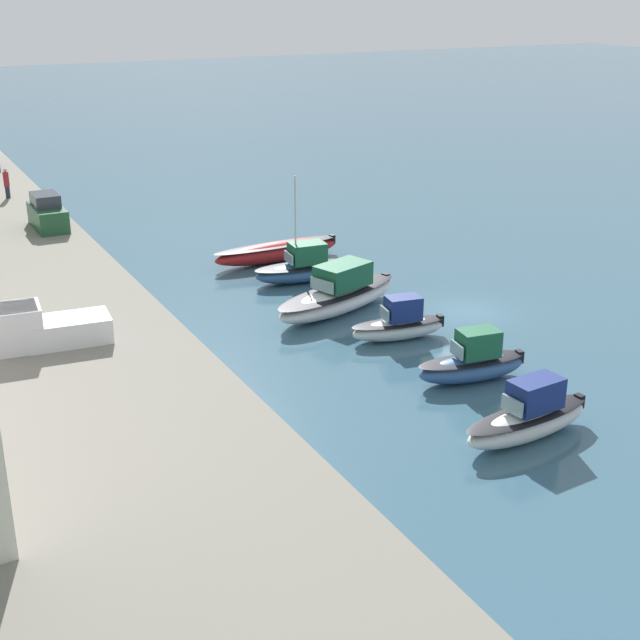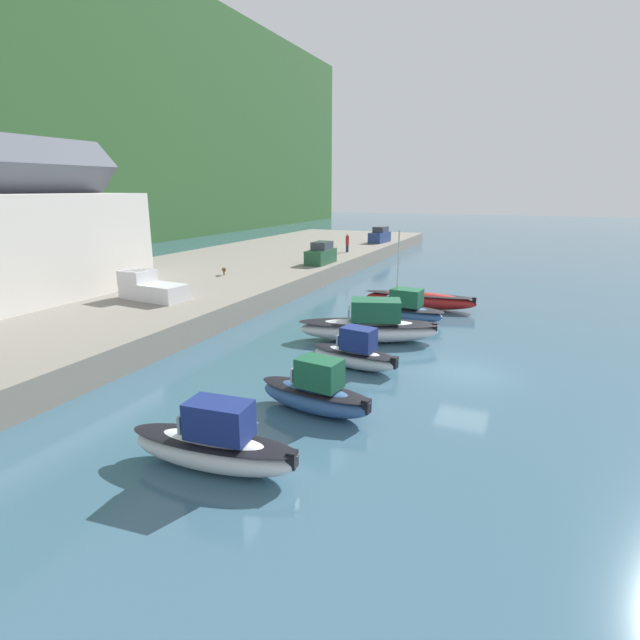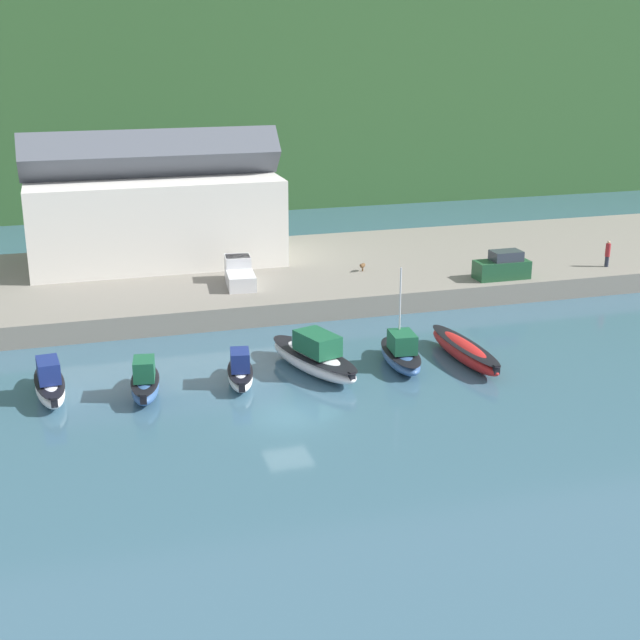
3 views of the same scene
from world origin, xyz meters
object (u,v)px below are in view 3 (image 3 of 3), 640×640
moored_boat_0 (50,384)px  moored_boat_2 (240,372)px  moored_boat_1 (145,382)px  person_on_quay (608,253)px  moored_boat_5 (465,351)px  dog_on_quay (363,266)px  pickup_truck_0 (239,273)px  moored_boat_4 (401,354)px  moored_boat_3 (314,357)px  parked_car_1 (502,267)px

moored_boat_0 → moored_boat_2: size_ratio=1.22×
moored_boat_1 → person_on_quay: bearing=26.6°
moored_boat_5 → dog_on_quay: bearing=90.8°
moored_boat_1 → pickup_truck_0: 18.53m
moored_boat_2 → pickup_truck_0: bearing=87.7°
person_on_quay → dog_on_quay: (-19.45, 4.17, -0.64)m
moored_boat_4 → dog_on_quay: (3.21, 16.66, 1.21)m
moored_boat_5 → dog_on_quay: (-0.97, 16.93, 1.36)m
moored_boat_0 → moored_boat_2: (10.72, -1.03, -0.09)m
moored_boat_5 → person_on_quay: 22.55m
moored_boat_0 → moored_boat_3: 15.45m
moored_boat_1 → moored_boat_4: moored_boat_4 is taller
moored_boat_5 → pickup_truck_0: 19.68m
moored_boat_0 → moored_boat_5: moored_boat_0 is taller
moored_boat_4 → dog_on_quay: size_ratio=7.81×
person_on_quay → dog_on_quay: person_on_quay is taller
moored_boat_3 → moored_boat_5: moored_boat_3 is taller
moored_boat_5 → person_on_quay: (18.48, 12.76, 2.00)m
moored_boat_3 → moored_boat_4: 5.41m
moored_boat_4 → moored_boat_5: moored_boat_4 is taller
moored_boat_2 → parked_car_1: size_ratio=1.18×
parked_car_1 → pickup_truck_0: bearing=77.8°
moored_boat_1 → moored_boat_5: (19.80, 0.08, -0.16)m
moored_boat_4 → moored_boat_5: bearing=1.7°
moored_boat_4 → dog_on_quay: bearing=84.5°
moored_boat_0 → pickup_truck_0: (13.94, 14.98, 1.54)m
moored_boat_3 → moored_boat_4: moored_boat_4 is taller
moored_boat_2 → moored_boat_3: 4.79m
moored_boat_1 → moored_boat_4: size_ratio=0.84×
moored_boat_2 → moored_boat_5: (14.28, -0.17, -0.09)m
moored_boat_0 → moored_boat_1: (5.19, -1.28, -0.02)m
parked_car_1 → pickup_truck_0: (-19.74, 4.27, -0.10)m
dog_on_quay → moored_boat_4: bearing=121.5°
moored_boat_2 → dog_on_quay: 21.44m
pickup_truck_0 → moored_boat_1: bearing=-112.7°
person_on_quay → parked_car_1: bearing=-175.1°
moored_boat_0 → pickup_truck_0: pickup_truck_0 is taller
moored_boat_1 → person_on_quay: person_on_quay is taller
moored_boat_1 → parked_car_1: parked_car_1 is taller
moored_boat_2 → moored_boat_0: bearing=-176.4°
parked_car_1 → moored_boat_3: bearing=121.1°
moored_boat_3 → dog_on_quay: bearing=43.3°
moored_boat_2 → moored_boat_3: (4.73, 0.76, 0.16)m
moored_boat_5 → moored_boat_3: bearing=172.0°
pickup_truck_0 → dog_on_quay: size_ratio=6.17×
moored_boat_2 → moored_boat_4: moored_boat_4 is taller
moored_boat_3 → moored_boat_5: bearing=-24.0°
moored_boat_2 → parked_car_1: bearing=36.2°
moored_boat_1 → parked_car_1: 30.95m
pickup_truck_0 → person_on_quay: person_on_quay is taller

